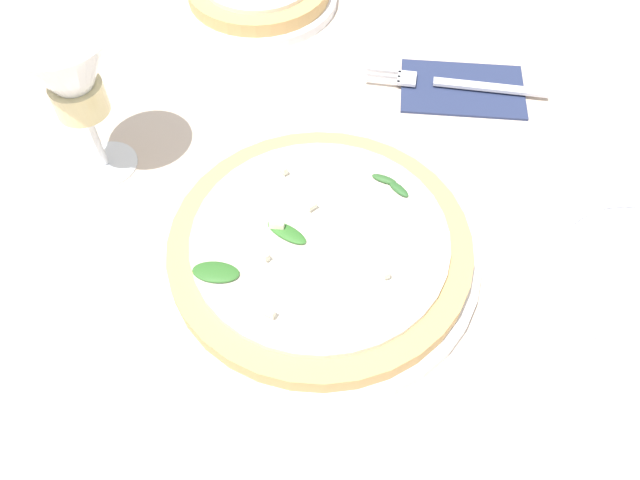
{
  "coord_description": "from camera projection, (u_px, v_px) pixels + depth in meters",
  "views": [
    {
      "loc": [
        -0.07,
        0.37,
        0.5
      ],
      "look_at": [
        -0.01,
        0.04,
        0.03
      ],
      "focal_mm": 35.0,
      "sensor_mm": 36.0,
      "label": 1
    }
  ],
  "objects": [
    {
      "name": "napkin",
      "position": [
        463.0,
        88.0,
        0.74
      ],
      "size": [
        0.15,
        0.11,
        0.01
      ],
      "rotation": [
        0.0,
        0.0,
        0.08
      ],
      "color": "navy",
      "rests_on": "ground_plane"
    },
    {
      "name": "ground_plane",
      "position": [
        315.0,
        226.0,
        0.62
      ],
      "size": [
        6.0,
        6.0,
        0.0
      ],
      "primitive_type": "plane",
      "color": "beige"
    },
    {
      "name": "fork",
      "position": [
        457.0,
        84.0,
        0.74
      ],
      "size": [
        0.21,
        0.02,
        0.0
      ],
      "rotation": [
        0.0,
        0.0,
        0.01
      ],
      "color": "silver",
      "rests_on": "ground_plane"
    },
    {
      "name": "wine_glass",
      "position": [
        73.0,
        82.0,
        0.58
      ],
      "size": [
        0.09,
        0.09,
        0.16
      ],
      "color": "white",
      "rests_on": "ground_plane"
    },
    {
      "name": "pizza_arugula_main",
      "position": [
        320.0,
        248.0,
        0.59
      ],
      "size": [
        0.3,
        0.3,
        0.05
      ],
      "color": "white",
      "rests_on": "ground_plane"
    }
  ]
}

